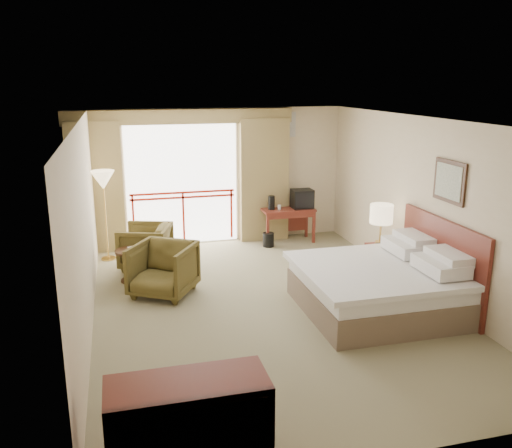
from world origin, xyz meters
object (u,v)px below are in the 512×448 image
object	(u,v)px
armchair_far	(147,267)
dresser	(189,430)
armchair_near	(164,294)
wastebasket	(268,240)
bed	(380,286)
desk	(287,215)
nightstand	(380,262)
table_lamp	(381,215)
floor_lamp	(103,184)
tv	(302,199)
side_table	(131,260)

from	to	relation	value
armchair_far	dresser	bearing A→B (deg)	18.40
armchair_near	dresser	xyz separation A→B (m)	(-0.16, -4.08, 0.44)
wastebasket	armchair_near	size ratio (longest dim) A/B	0.31
armchair_near	bed	bearing A→B (deg)	5.87
dresser	wastebasket	bearing A→B (deg)	67.27
desk	dresser	world-z (taller)	dresser
bed	nightstand	world-z (taller)	bed
armchair_far	table_lamp	bearing A→B (deg)	86.57
armchair_near	dresser	distance (m)	4.11
bed	nightstand	xyz separation A→B (m)	(0.63, 1.22, -0.10)
armchair_near	floor_lamp	bearing A→B (deg)	144.15
bed	tv	world-z (taller)	tv
bed	side_table	size ratio (longest dim) A/B	3.94
floor_lamp	side_table	bearing A→B (deg)	-73.64
tv	wastebasket	bearing A→B (deg)	-175.51
wastebasket	side_table	size ratio (longest dim) A/B	0.52
nightstand	wastebasket	size ratio (longest dim) A/B	2.02
nightstand	dresser	distance (m)	5.41
table_lamp	armchair_far	xyz separation A→B (m)	(-3.77, 1.48, -1.08)
armchair_near	side_table	xyz separation A→B (m)	(-0.47, 0.70, 0.37)
desk	armchair_far	bearing A→B (deg)	-167.00
dresser	table_lamp	bearing A→B (deg)	45.50
floor_lamp	dresser	world-z (taller)	floor_lamp
bed	armchair_far	world-z (taller)	bed
side_table	tv	bearing A→B (deg)	23.67
side_table	wastebasket	bearing A→B (deg)	25.51
bed	nightstand	size ratio (longest dim) A/B	3.78
nightstand	table_lamp	distance (m)	0.80
nightstand	dresser	world-z (taller)	dresser
armchair_near	floor_lamp	world-z (taller)	floor_lamp
desk	armchair_near	distance (m)	3.61
desk	floor_lamp	xyz separation A→B (m)	(-3.58, -0.30, 0.89)
wastebasket	table_lamp	bearing A→B (deg)	-58.06
nightstand	side_table	world-z (taller)	nightstand
bed	tv	size ratio (longest dim) A/B	5.02
tv	armchair_far	xyz separation A→B (m)	(-3.22, -0.88, -0.88)
bed	tv	xyz separation A→B (m)	(0.08, 3.63, 0.51)
table_lamp	desk	size ratio (longest dim) A/B	0.63
nightstand	armchair_near	xyz separation A→B (m)	(-3.58, 0.18, -0.28)
armchair_far	floor_lamp	xyz separation A→B (m)	(-0.66, 0.63, 1.43)
desk	table_lamp	bearing A→B (deg)	-75.34
bed	armchair_near	world-z (taller)	bed
wastebasket	floor_lamp	bearing A→B (deg)	-179.77
nightstand	side_table	xyz separation A→B (m)	(-4.05, 0.88, 0.09)
nightstand	tv	distance (m)	2.55
armchair_near	side_table	world-z (taller)	side_table
nightstand	tv	world-z (taller)	tv
nightstand	desk	size ratio (longest dim) A/B	0.53
desk	tv	size ratio (longest dim) A/B	2.51
bed	armchair_near	bearing A→B (deg)	154.71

